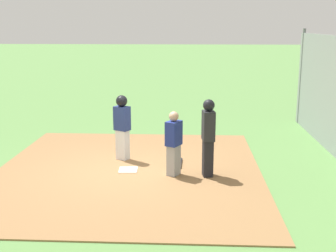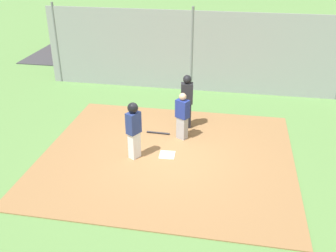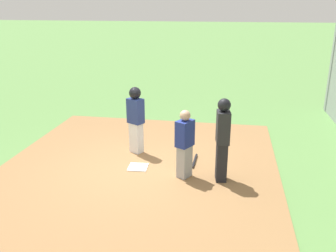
{
  "view_description": "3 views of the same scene",
  "coord_description": "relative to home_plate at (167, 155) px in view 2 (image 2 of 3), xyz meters",
  "views": [
    {
      "loc": [
        -10.09,
        -1.5,
        3.48
      ],
      "look_at": [
        0.54,
        -0.94,
        1.02
      ],
      "focal_mm": 47.04,
      "sensor_mm": 36.0,
      "label": 1
    },
    {
      "loc": [
        -1.75,
        9.4,
        5.78
      ],
      "look_at": [
        0.07,
        -0.53,
        0.71
      ],
      "focal_mm": 40.95,
      "sensor_mm": 36.0,
      "label": 2
    },
    {
      "loc": [
        -7.43,
        -2.01,
        3.65
      ],
      "look_at": [
        0.57,
        -0.61,
        0.89
      ],
      "focal_mm": 38.82,
      "sensor_mm": 36.0,
      "label": 3
    }
  ],
  "objects": [
    {
      "name": "backstop_fence",
      "position": [
        0.0,
        -5.41,
        1.56
      ],
      "size": [
        12.0,
        0.1,
        3.35
      ],
      "color": "#93999E",
      "rests_on": "ground_plane"
    },
    {
      "name": "runner",
      "position": [
        0.9,
        0.26,
        0.97
      ],
      "size": [
        0.41,
        0.46,
        1.7
      ],
      "rotation": [
        0.0,
        0.0,
        2.63
      ],
      "color": "silver",
      "rests_on": "dirt_infield"
    },
    {
      "name": "ground_plane",
      "position": [
        0.0,
        0.0,
        -0.04
      ],
      "size": [
        140.0,
        140.0,
        0.0
      ],
      "primitive_type": "plane",
      "color": "#5B8947"
    },
    {
      "name": "umpire",
      "position": [
        -0.29,
        -1.91,
        0.95
      ],
      "size": [
        0.41,
        0.31,
        1.81
      ],
      "rotation": [
        0.0,
        0.0,
        1.71
      ],
      "color": "black",
      "rests_on": "dirt_infield"
    },
    {
      "name": "baseball_bat",
      "position": [
        0.53,
        -1.26,
        0.02
      ],
      "size": [
        0.75,
        0.08,
        0.06
      ],
      "primitive_type": "cylinder",
      "rotation": [
        0.0,
        1.57,
        6.26
      ],
      "color": "black",
      "rests_on": "dirt_infield"
    },
    {
      "name": "parked_car_white",
      "position": [
        -5.52,
        -9.84,
        0.57
      ],
      "size": [
        4.41,
        2.36,
        1.28
      ],
      "rotation": [
        0.0,
        0.0,
        0.15
      ],
      "color": "silver",
      "rests_on": "parking_lot"
    },
    {
      "name": "home_plate",
      "position": [
        0.0,
        0.0,
        0.0
      ],
      "size": [
        0.47,
        0.47,
        0.02
      ],
      "primitive_type": "cube",
      "rotation": [
        0.0,
        0.0,
        0.06
      ],
      "color": "white",
      "rests_on": "dirt_infield"
    },
    {
      "name": "parked_car_green",
      "position": [
        -0.49,
        -10.12,
        0.57
      ],
      "size": [
        4.42,
        2.41,
        1.28
      ],
      "rotation": [
        0.0,
        0.0,
        0.17
      ],
      "color": "#235B38",
      "rests_on": "parking_lot"
    },
    {
      "name": "parking_lot",
      "position": [
        0.0,
        -9.93,
        -0.02
      ],
      "size": [
        18.0,
        5.2,
        0.04
      ],
      "primitive_type": "cube",
      "color": "#38383D",
      "rests_on": "ground_plane"
    },
    {
      "name": "dirt_infield",
      "position": [
        0.0,
        0.0,
        -0.03
      ],
      "size": [
        7.2,
        6.4,
        0.03
      ],
      "primitive_type": "cube",
      "color": "olive",
      "rests_on": "ground_plane"
    },
    {
      "name": "parked_car_red",
      "position": [
        5.69,
        -10.54,
        0.57
      ],
      "size": [
        4.38,
        2.28,
        1.28
      ],
      "rotation": [
        0.0,
        0.0,
        0.13
      ],
      "color": "maroon",
      "rests_on": "parking_lot"
    },
    {
      "name": "catcher",
      "position": [
        -0.27,
        -1.12,
        0.77
      ],
      "size": [
        0.46,
        0.41,
        1.52
      ],
      "rotation": [
        0.0,
        0.0,
        1.08
      ],
      "color": "#9E9EA3",
      "rests_on": "dirt_infield"
    }
  ]
}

